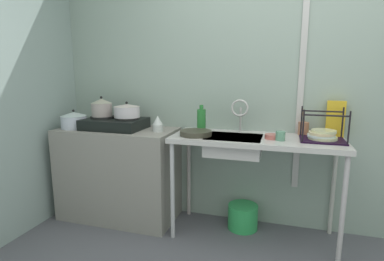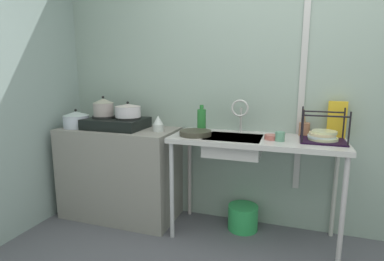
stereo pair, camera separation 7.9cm
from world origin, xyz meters
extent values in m
cube|color=#90A196|center=(0.00, 1.52, 1.27)|extent=(5.08, 0.10, 2.54)
cube|color=beige|center=(0.09, 1.46, 1.39)|extent=(0.05, 0.01, 2.03)
cube|color=gray|center=(-1.51, 1.20, 0.43)|extent=(1.09, 0.53, 0.86)
cube|color=beige|center=(-0.24, 1.20, 0.84)|extent=(1.36, 0.53, 0.04)
cylinder|color=#BCB8BE|center=(-0.88, 0.98, 0.41)|extent=(0.04, 0.04, 0.82)
cylinder|color=#BEB4B8|center=(0.40, 0.98, 0.41)|extent=(0.04, 0.04, 0.82)
cylinder|color=#C1B2B2|center=(-0.88, 1.43, 0.41)|extent=(0.04, 0.04, 0.82)
cylinder|color=beige|center=(0.40, 1.43, 0.41)|extent=(0.04, 0.04, 0.82)
cube|color=black|center=(-1.53, 1.20, 0.91)|extent=(0.54, 0.39, 0.10)
cylinder|color=black|center=(-1.66, 1.20, 0.97)|extent=(0.22, 0.22, 0.02)
cylinder|color=black|center=(-1.40, 1.20, 0.97)|extent=(0.22, 0.22, 0.02)
cylinder|color=#A69692|center=(-1.66, 1.20, 1.04)|extent=(0.19, 0.19, 0.12)
cone|color=#A59F8D|center=(-1.66, 1.20, 1.12)|extent=(0.19, 0.19, 0.04)
sphere|color=black|center=(-1.66, 1.20, 1.15)|extent=(0.02, 0.02, 0.02)
cylinder|color=silver|center=(-1.40, 1.20, 1.03)|extent=(0.23, 0.23, 0.10)
cone|color=beige|center=(-1.40, 1.20, 1.09)|extent=(0.24, 0.24, 0.02)
sphere|color=black|center=(-1.40, 1.20, 1.11)|extent=(0.02, 0.02, 0.02)
cylinder|color=silver|center=(-1.91, 1.12, 0.92)|extent=(0.24, 0.24, 0.12)
cone|color=silver|center=(-1.91, 1.12, 1.00)|extent=(0.24, 0.24, 0.04)
sphere|color=black|center=(-1.91, 1.12, 1.03)|extent=(0.02, 0.02, 0.02)
cylinder|color=silver|center=(-1.10, 1.20, 0.90)|extent=(0.09, 0.09, 0.06)
cone|color=silver|center=(-1.10, 1.20, 0.97)|extent=(0.09, 0.09, 0.08)
cube|color=beige|center=(-0.41, 1.17, 0.79)|extent=(0.44, 0.36, 0.14)
cylinder|color=beige|center=(-0.39, 1.38, 0.97)|extent=(0.02, 0.02, 0.22)
torus|color=beige|center=(-0.39, 1.31, 1.08)|extent=(0.15, 0.02, 0.15)
cylinder|color=#38352A|center=(-0.72, 1.13, 0.88)|extent=(0.27, 0.27, 0.04)
cylinder|color=black|center=(0.11, 1.08, 0.99)|extent=(0.01, 0.01, 0.25)
cylinder|color=black|center=(0.41, 1.08, 0.99)|extent=(0.01, 0.01, 0.25)
cylinder|color=black|center=(0.11, 1.34, 0.99)|extent=(0.01, 0.01, 0.25)
cylinder|color=black|center=(0.41, 1.34, 0.99)|extent=(0.01, 0.01, 0.25)
cylinder|color=black|center=(0.26, 1.08, 1.08)|extent=(0.30, 0.01, 0.01)
cylinder|color=black|center=(0.26, 1.34, 1.08)|extent=(0.30, 0.01, 0.01)
cube|color=black|center=(0.26, 1.21, 0.87)|extent=(0.32, 0.28, 0.01)
cylinder|color=beige|center=(0.26, 1.22, 0.89)|extent=(0.21, 0.21, 0.02)
cylinder|color=white|center=(0.25, 1.22, 0.90)|extent=(0.20, 0.20, 0.02)
cylinder|color=beige|center=(0.25, 1.21, 0.92)|extent=(0.19, 0.19, 0.02)
cylinder|color=beige|center=(0.26, 1.21, 0.94)|extent=(0.18, 0.18, 0.02)
cylinder|color=slate|center=(-0.05, 1.13, 0.90)|extent=(0.07, 0.07, 0.07)
cylinder|color=#B15A53|center=(-0.11, 1.17, 0.88)|extent=(0.11, 0.11, 0.04)
cylinder|color=#277530|center=(-0.72, 1.28, 0.96)|extent=(0.08, 0.08, 0.20)
cylinder|color=#277530|center=(-0.72, 1.28, 1.08)|extent=(0.03, 0.03, 0.04)
cube|color=gold|center=(0.37, 1.42, 1.01)|extent=(0.15, 0.09, 0.29)
cylinder|color=#A3684D|center=(0.13, 1.41, 0.92)|extent=(0.09, 0.09, 0.11)
cylinder|color=olive|center=(0.13, 1.41, 0.99)|extent=(0.04, 0.08, 0.18)
cylinder|color=green|center=(-0.34, 1.30, 0.11)|extent=(0.26, 0.26, 0.22)
camera|label=1|loc=(-0.04, -1.24, 1.37)|focal=28.31mm
camera|label=2|loc=(0.03, -1.21, 1.37)|focal=28.31mm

